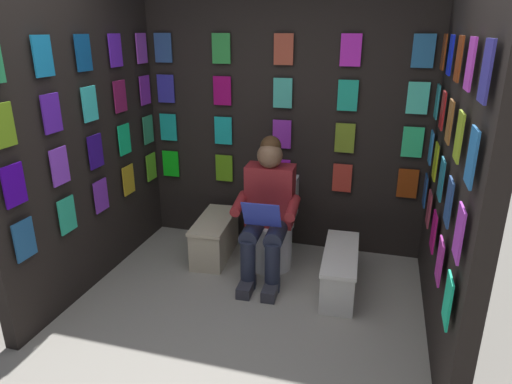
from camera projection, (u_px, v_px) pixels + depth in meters
display_wall_back at (284, 127)px, 4.18m from camera, size 2.71×0.14×2.30m
display_wall_left at (456, 172)px, 2.85m from camera, size 0.14×2.07×2.30m
display_wall_right at (86, 144)px, 3.55m from camera, size 0.14×2.07×2.30m
toilet at (272, 229)px, 4.03m from camera, size 0.41×0.56×0.77m
person_reading at (267, 210)px, 3.73m from camera, size 0.54×0.70×1.19m
comic_longbox_near at (215, 237)px, 4.19m from camera, size 0.35×0.73×0.37m
comic_longbox_far at (340, 271)px, 3.64m from camera, size 0.30×0.81×0.34m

